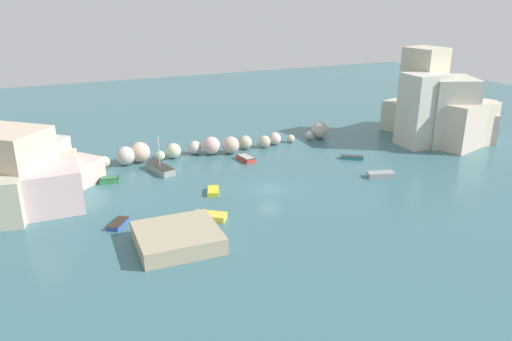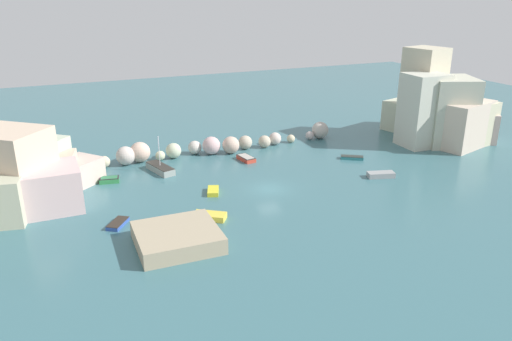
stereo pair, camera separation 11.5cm
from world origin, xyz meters
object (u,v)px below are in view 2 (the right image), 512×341
(moored_boat_1, at_px, (118,224))
(moored_boat_2, at_px, (160,168))
(channel_buoy, at_px, (247,161))
(moored_boat_7, at_px, (109,180))
(moored_boat_5, at_px, (246,158))
(stone_dock, at_px, (177,237))
(moored_boat_3, at_px, (352,158))
(moored_boat_0, at_px, (213,191))
(moored_boat_4, at_px, (210,216))
(moored_boat_6, at_px, (381,175))

(moored_boat_1, xyz_separation_m, moored_boat_2, (7.30, 13.20, 0.23))
(channel_buoy, distance_m, moored_boat_7, 17.59)
(moored_boat_5, distance_m, moored_boat_7, 17.90)
(moored_boat_5, bearing_deg, stone_dock, -45.94)
(moored_boat_3, bearing_deg, stone_dock, 59.59)
(moored_boat_0, bearing_deg, moored_boat_4, -0.83)
(channel_buoy, xyz_separation_m, moored_boat_4, (-9.88, -13.95, 0.02))
(channel_buoy, height_order, moored_boat_0, channel_buoy)
(moored_boat_1, height_order, moored_boat_6, moored_boat_6)
(moored_boat_3, bearing_deg, moored_boat_4, 56.03)
(moored_boat_0, xyz_separation_m, moored_boat_5, (7.71, 8.92, 0.06))
(stone_dock, xyz_separation_m, moored_boat_2, (3.00, 19.31, -0.31))
(moored_boat_1, xyz_separation_m, moored_boat_6, (31.47, 0.56, 0.11))
(moored_boat_3, distance_m, moored_boat_5, 14.28)
(moored_boat_0, height_order, moored_boat_1, moored_boat_0)
(moored_boat_1, distance_m, moored_boat_3, 33.03)
(moored_boat_0, height_order, moored_boat_4, moored_boat_4)
(moored_boat_5, relative_size, moored_boat_7, 1.25)
(moored_boat_4, xyz_separation_m, moored_boat_6, (22.84, 2.76, 0.02))
(moored_boat_1, relative_size, moored_boat_4, 0.82)
(moored_boat_2, xyz_separation_m, moored_boat_7, (-6.37, -1.13, -0.11))
(moored_boat_2, xyz_separation_m, moored_boat_6, (24.17, -12.63, -0.12))
(stone_dock, xyz_separation_m, moored_boat_4, (4.33, 3.91, -0.45))
(moored_boat_0, bearing_deg, moored_boat_1, -49.30)
(moored_boat_1, height_order, moored_boat_4, moored_boat_4)
(moored_boat_0, height_order, moored_boat_5, moored_boat_5)
(moored_boat_2, height_order, moored_boat_4, moored_boat_2)
(moored_boat_4, bearing_deg, moored_boat_7, 153.53)
(moored_boat_2, bearing_deg, channel_buoy, 67.15)
(stone_dock, xyz_separation_m, moored_boat_6, (27.17, 6.68, -0.43))
(moored_boat_2, relative_size, moored_boat_6, 1.45)
(moored_boat_5, bearing_deg, moored_boat_3, 60.10)
(moored_boat_0, xyz_separation_m, moored_boat_3, (21.01, 3.73, -0.03))
(moored_boat_6, bearing_deg, moored_boat_4, -156.73)
(moored_boat_5, bearing_deg, moored_boat_1, -64.15)
(stone_dock, bearing_deg, channel_buoy, 51.49)
(moored_boat_0, bearing_deg, stone_dock, -12.98)
(moored_boat_3, xyz_separation_m, moored_boat_5, (-13.31, 5.19, 0.10))
(moored_boat_3, xyz_separation_m, moored_boat_4, (-23.49, -9.90, 0.09))
(moored_boat_5, xyz_separation_m, moored_boat_7, (-17.88, -0.82, 0.02))
(moored_boat_7, bearing_deg, channel_buoy, -170.32)
(moored_boat_0, bearing_deg, moored_boat_7, -107.50)
(stone_dock, relative_size, moored_boat_2, 1.43)
(moored_boat_2, bearing_deg, moored_boat_3, 62.01)
(channel_buoy, height_order, moored_boat_4, moored_boat_4)
(stone_dock, xyz_separation_m, moored_boat_1, (-4.30, 6.11, -0.54))
(moored_boat_1, height_order, moored_boat_5, moored_boat_5)
(moored_boat_1, bearing_deg, channel_buoy, -22.37)
(moored_boat_3, distance_m, moored_boat_4, 25.49)
(stone_dock, distance_m, moored_boat_5, 23.92)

